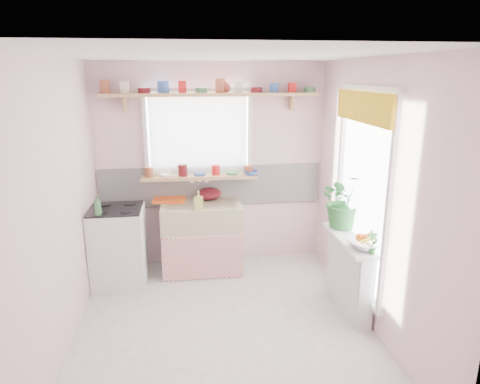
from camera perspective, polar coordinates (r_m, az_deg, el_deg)
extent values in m
plane|color=white|center=(4.31, -2.12, -17.58)|extent=(3.20, 3.20, 0.00)
plane|color=white|center=(3.62, -2.53, 17.81)|extent=(3.20, 3.20, 0.00)
plane|color=beige|center=(5.32, -3.87, 3.52)|extent=(2.80, 0.00, 2.80)
plane|color=beige|center=(2.31, 1.39, -13.13)|extent=(2.80, 0.00, 2.80)
plane|color=beige|center=(3.92, -23.17, -2.15)|extent=(0.00, 3.20, 3.20)
plane|color=beige|center=(4.14, 17.39, -0.69)|extent=(0.00, 3.20, 3.20)
cube|color=white|center=(5.37, -3.81, 0.87)|extent=(2.74, 0.03, 0.50)
cube|color=#CF8691|center=(5.42, -3.77, -1.18)|extent=(2.74, 0.02, 0.12)
cube|color=white|center=(5.24, -5.59, 7.73)|extent=(1.20, 0.01, 1.00)
cube|color=white|center=(5.18, -5.57, 7.63)|extent=(1.15, 0.02, 0.95)
cube|color=white|center=(4.31, 16.24, 0.04)|extent=(0.01, 1.10, 1.90)
cube|color=gold|center=(4.14, 16.00, 10.86)|extent=(0.03, 1.20, 0.28)
cube|color=white|center=(5.33, -5.09, -7.53)|extent=(0.85, 0.55, 0.55)
cube|color=#D8463F|center=(5.07, -4.95, -8.76)|extent=(0.95, 0.02, 0.53)
cube|color=beige|center=(5.17, -5.20, -3.19)|extent=(0.95, 0.55, 0.30)
cylinder|color=silver|center=(5.30, -5.42, 1.77)|extent=(0.03, 0.22, 0.03)
cube|color=white|center=(5.09, -15.85, -7.10)|extent=(0.58, 0.58, 0.90)
cube|color=black|center=(4.93, -16.24, -2.21)|extent=(0.56, 0.56, 0.02)
cylinder|color=black|center=(4.82, -18.13, -2.59)|extent=(0.14, 0.14, 0.01)
cylinder|color=black|center=(4.78, -14.83, -2.49)|extent=(0.14, 0.14, 0.01)
cylinder|color=black|center=(5.08, -17.58, -1.61)|extent=(0.14, 0.14, 0.01)
cylinder|color=black|center=(5.04, -14.45, -1.52)|extent=(0.14, 0.14, 0.01)
cube|color=white|center=(4.58, 14.30, -10.62)|extent=(0.15, 0.90, 0.75)
cube|color=white|center=(4.41, 14.26, -6.16)|extent=(0.22, 0.95, 0.03)
cube|color=tan|center=(5.23, -5.40, 2.01)|extent=(1.40, 0.22, 0.04)
cube|color=tan|center=(5.08, -3.95, 12.84)|extent=(2.52, 0.24, 0.04)
cylinder|color=#A55133|center=(5.14, -17.56, 13.11)|extent=(0.11, 0.11, 0.12)
cylinder|color=silver|center=(5.11, -15.13, 13.27)|extent=(0.11, 0.11, 0.12)
cylinder|color=#590F14|center=(5.09, -12.65, 13.08)|extent=(0.11, 0.11, 0.06)
cylinder|color=#3359A5|center=(5.08, -10.20, 13.54)|extent=(0.11, 0.11, 0.12)
cylinder|color=red|center=(5.07, -7.71, 13.64)|extent=(0.11, 0.11, 0.12)
cylinder|color=#3F7F4C|center=(5.08, -5.21, 13.38)|extent=(0.11, 0.11, 0.06)
cylinder|color=#A55133|center=(5.09, -2.73, 13.77)|extent=(0.11, 0.11, 0.12)
cylinder|color=silver|center=(5.11, -0.26, 13.79)|extent=(0.11, 0.11, 0.12)
cylinder|color=#590F14|center=(5.14, 2.18, 13.46)|extent=(0.11, 0.11, 0.06)
cylinder|color=#3359A5|center=(5.18, 4.59, 13.77)|extent=(0.11, 0.11, 0.12)
cylinder|color=red|center=(5.23, 6.96, 13.72)|extent=(0.11, 0.11, 0.12)
cylinder|color=#3F7F4C|center=(5.29, 9.26, 13.33)|extent=(0.11, 0.11, 0.06)
cylinder|color=#A55133|center=(5.22, -12.24, 2.62)|extent=(0.11, 0.11, 0.12)
cylinder|color=silver|center=(5.21, -9.98, 2.71)|extent=(0.11, 0.11, 0.12)
cylinder|color=#590F14|center=(5.21, -7.69, 2.47)|extent=(0.11, 0.11, 0.06)
cylinder|color=#3359A5|center=(5.21, -5.43, 2.87)|extent=(0.11, 0.11, 0.12)
cylinder|color=red|center=(5.22, -3.16, 2.94)|extent=(0.11, 0.11, 0.12)
cylinder|color=#3F7F4C|center=(5.24, -0.90, 2.69)|extent=(0.11, 0.11, 0.06)
cylinder|color=#A55133|center=(5.26, 1.34, 3.07)|extent=(0.11, 0.11, 0.12)
cube|color=#FD5816|center=(5.31, -9.38, -0.94)|extent=(0.41, 0.33, 0.04)
ellipsoid|color=#4F0D15|center=(5.30, -4.14, -0.21)|extent=(0.40, 0.40, 0.14)
imported|color=#2C6E30|center=(4.61, 13.80, -1.07)|extent=(0.58, 0.52, 0.60)
imported|color=white|center=(4.19, 16.38, -6.68)|extent=(0.41, 0.41, 0.08)
imported|color=#35702D|center=(4.05, 17.23, -6.45)|extent=(0.13, 0.11, 0.22)
imported|color=#C3CA59|center=(4.90, -5.54, -1.11)|extent=(0.10, 0.10, 0.21)
imported|color=beige|center=(5.28, -11.74, 2.65)|extent=(0.14, 0.14, 0.09)
imported|color=#3559AD|center=(5.21, 1.44, 2.57)|extent=(0.20, 0.20, 0.05)
imported|color=#A44032|center=(5.15, -2.13, 14.03)|extent=(0.17, 0.17, 0.16)
imported|color=#3E7C44|center=(4.72, -18.48, -1.74)|extent=(0.09, 0.09, 0.21)
sphere|color=orange|center=(4.17, 16.44, -5.91)|extent=(0.08, 0.08, 0.08)
sphere|color=orange|center=(4.22, 17.03, -5.70)|extent=(0.08, 0.08, 0.08)
sphere|color=orange|center=(4.17, 15.70, -5.86)|extent=(0.08, 0.08, 0.08)
cylinder|color=yellow|center=(4.14, 16.98, -6.00)|extent=(0.18, 0.04, 0.10)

